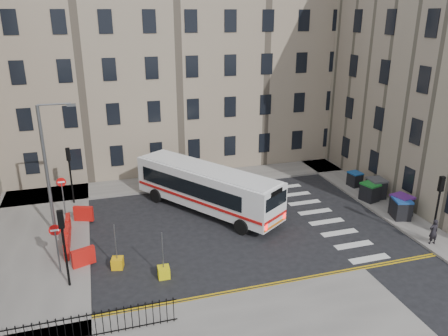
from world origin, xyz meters
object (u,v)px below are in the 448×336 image
wheelie_bin_c (370,192)px  bollard_yellow (117,263)px  wheelie_bin_b (401,205)px  pedestrian (433,232)px  bollard_chevron (164,272)px  wheelie_bin_e (355,179)px  bus (206,187)px  streetlamp (46,170)px  wheelie_bin_a (401,209)px  wheelie_bin_d (376,188)px

wheelie_bin_c → bollard_yellow: size_ratio=2.37×
wheelie_bin_b → wheelie_bin_c: bearing=90.5°
pedestrian → bollard_chevron: bearing=-0.1°
wheelie_bin_e → bollard_chevron: bearing=-161.4°
bus → wheelie_bin_b: 13.16m
bollard_chevron → wheelie_bin_c: bearing=18.1°
wheelie_bin_e → bollard_chevron: 18.23m
bus → wheelie_bin_c: bus is taller
streetlamp → wheelie_bin_a: bearing=-11.4°
wheelie_bin_c → bollard_yellow: (-18.08, -3.59, -0.51)m
wheelie_bin_e → bollard_yellow: size_ratio=1.87×
bollard_chevron → bus: bearing=59.8°
wheelie_bin_a → wheelie_bin_b: bearing=67.2°
wheelie_bin_a → wheelie_bin_e: size_ratio=1.31×
bollard_yellow → wheelie_bin_c: bearing=11.2°
wheelie_bin_a → pedestrian: 3.45m
bus → bollard_chevron: size_ratio=17.87×
wheelie_bin_d → bus: bearing=175.0°
bollard_chevron → wheelie_bin_d: bearing=18.5°
bollard_yellow → bus: bearing=41.2°
wheelie_bin_e → bollard_yellow: (-18.64, -6.37, -0.41)m
wheelie_bin_d → streetlamp: bearing=-179.5°
streetlamp → wheelie_bin_e: 22.41m
bus → bollard_yellow: bus is taller
wheelie_bin_a → bollard_chevron: bearing=-157.0°
streetlamp → wheelie_bin_b: 22.73m
wheelie_bin_d → wheelie_bin_e: bearing=98.0°
pedestrian → wheelie_bin_a: bearing=-92.5°
bus → wheelie_bin_d: bearing=-41.8°
streetlamp → wheelie_bin_c: 21.83m
bollard_chevron → wheelie_bin_a: bearing=7.3°
wheelie_bin_c → wheelie_bin_e: 2.84m
wheelie_bin_e → bollard_chevron: size_ratio=1.87×
wheelie_bin_a → wheelie_bin_d: size_ratio=1.02×
bus → pedestrian: bearing=-70.9°
bollard_yellow → bollard_chevron: same height
wheelie_bin_e → bollard_chevron: wheelie_bin_e is taller
bus → bollard_yellow: (-6.46, -5.66, -1.47)m
streetlamp → pedestrian: streetlamp is taller
wheelie_bin_a → wheelie_bin_d: wheelie_bin_d is taller
bus → wheelie_bin_c: bearing=-44.1°
wheelie_bin_d → wheelie_bin_c: bearing=-151.5°
wheelie_bin_c → bollard_yellow: 18.44m
wheelie_bin_d → bollard_yellow: (-18.86, -3.96, -0.58)m
bus → wheelie_bin_a: bearing=-57.5°
bollard_chevron → pedestrian: bearing=-4.9°
wheelie_bin_c → pedestrian: bearing=-107.0°
bollard_yellow → wheelie_bin_e: bearing=18.9°
streetlamp → wheelie_bin_e: size_ratio=7.27×
streetlamp → wheelie_bin_b: bearing=-10.2°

